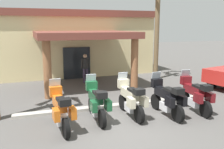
% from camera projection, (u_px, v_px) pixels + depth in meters
% --- Properties ---
extents(ground_plane, '(80.00, 80.00, 0.00)m').
position_uv_depth(ground_plane, '(120.00, 124.00, 8.88)').
color(ground_plane, '#514F4C').
extents(motel_building, '(12.10, 10.83, 4.52)m').
position_uv_depth(motel_building, '(69.00, 42.00, 18.82)').
color(motel_building, beige).
rests_on(motel_building, ground_plane).
extents(motorcycle_orange, '(0.73, 2.21, 1.61)m').
position_uv_depth(motorcycle_orange, '(61.00, 110.00, 8.34)').
color(motorcycle_orange, black).
rests_on(motorcycle_orange, ground_plane).
extents(motorcycle_green, '(0.70, 2.21, 1.61)m').
position_uv_depth(motorcycle_green, '(97.00, 102.00, 9.16)').
color(motorcycle_green, black).
rests_on(motorcycle_green, ground_plane).
extents(motorcycle_cream, '(0.71, 2.21, 1.61)m').
position_uv_depth(motorcycle_cream, '(131.00, 99.00, 9.56)').
color(motorcycle_cream, black).
rests_on(motorcycle_cream, ground_plane).
extents(motorcycle_black, '(0.72, 2.21, 1.61)m').
position_uv_depth(motorcycle_black, '(167.00, 98.00, 9.64)').
color(motorcycle_black, black).
rests_on(motorcycle_black, ground_plane).
extents(motorcycle_maroon, '(0.73, 2.21, 1.61)m').
position_uv_depth(motorcycle_maroon, '(195.00, 95.00, 10.13)').
color(motorcycle_maroon, black).
rests_on(motorcycle_maroon, ground_plane).
extents(pedestrian, '(0.53, 0.32, 1.79)m').
position_uv_depth(pedestrian, '(85.00, 66.00, 15.21)').
color(pedestrian, '#3F334C').
rests_on(pedestrian, ground_plane).
extents(palm_tree_near_portico, '(2.27, 2.23, 6.61)m').
position_uv_depth(palm_tree_near_portico, '(158.00, 0.00, 15.43)').
color(palm_tree_near_portico, brown).
rests_on(palm_tree_near_portico, ground_plane).
extents(curb_strip, '(8.84, 0.36, 0.12)m').
position_uv_depth(curb_strip, '(120.00, 105.00, 10.84)').
color(curb_strip, '#ADA89E').
rests_on(curb_strip, ground_plane).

